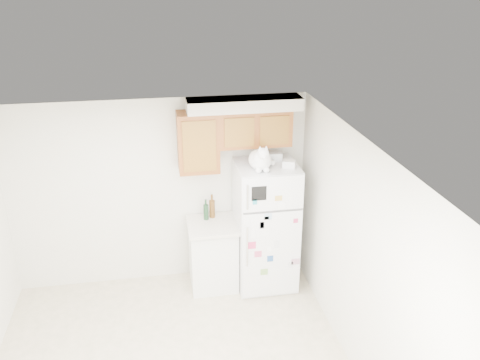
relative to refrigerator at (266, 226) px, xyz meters
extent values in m
cube|color=silver|center=(-1.32, 0.39, 0.40)|extent=(3.80, 0.04, 2.50)
cube|color=silver|center=(0.58, -1.61, 0.40)|extent=(0.04, 4.00, 2.50)
cube|color=white|center=(-1.32, -1.61, 1.65)|extent=(3.80, 4.00, 0.04)
cube|color=#955020|center=(-0.12, 0.22, 1.27)|extent=(0.90, 0.33, 0.45)
cube|color=#955020|center=(-0.82, 0.22, 1.12)|extent=(0.50, 0.33, 0.75)
cube|color=silver|center=(-0.25, 0.23, 1.57)|extent=(1.40, 0.37, 0.15)
cube|color=white|center=(0.00, 0.01, 0.00)|extent=(0.76, 0.72, 1.70)
cube|color=white|center=(0.00, -0.36, 0.62)|extent=(0.74, 0.03, 0.44)
cube|color=white|center=(0.00, -0.36, -0.22)|extent=(0.74, 0.03, 1.19)
cube|color=#59595B|center=(0.00, -0.36, 0.40)|extent=(0.74, 0.03, 0.02)
cylinder|color=silver|center=(-0.32, -0.39, 0.62)|extent=(0.02, 0.02, 0.32)
cylinder|color=silver|center=(-0.32, -0.39, -0.05)|extent=(0.02, 0.02, 0.55)
cube|color=black|center=(-0.18, -0.38, 0.65)|extent=(0.18, 0.00, 0.18)
cube|color=white|center=(-0.16, -0.38, 0.20)|extent=(0.22, 0.00, 0.28)
cube|color=gold|center=(0.06, -0.38, 0.57)|extent=(0.09, 0.00, 0.07)
cube|color=silver|center=(0.24, -0.38, -0.38)|extent=(0.06, 0.00, 0.09)
cube|color=#AE7C93|center=(0.31, -0.38, -0.34)|extent=(0.11, 0.00, 0.08)
cube|color=#26469B|center=(-0.14, -0.38, 0.23)|extent=(0.05, 0.00, 0.09)
cube|color=#78A653|center=(-0.10, -0.38, -0.44)|extent=(0.09, 0.00, 0.09)
cube|color=#96B8D5|center=(-0.06, -0.38, 0.33)|extent=(0.09, 0.00, 0.08)
cube|color=#C95076|center=(-0.18, -0.38, -0.18)|extent=(0.09, 0.00, 0.08)
cube|color=#C3305B|center=(0.28, -0.38, 0.25)|extent=(0.06, 0.00, 0.06)
cube|color=white|center=(-0.04, -0.38, -0.12)|extent=(0.05, 0.00, 0.05)
cube|color=#DB3667|center=(-0.26, -0.38, -0.04)|extent=(0.11, 0.00, 0.10)
cube|color=white|center=(0.10, -0.38, 0.47)|extent=(0.09, 0.00, 0.09)
cube|color=#234C8D|center=(-0.02, -0.38, -0.26)|extent=(0.08, 0.00, 0.08)
cube|color=teal|center=(-0.23, -0.38, 0.54)|extent=(0.06, 0.00, 0.07)
cube|color=silver|center=(0.06, -0.38, -0.06)|extent=(0.07, 0.00, 0.11)
cube|color=white|center=(-0.69, 0.07, -0.41)|extent=(0.60, 0.60, 0.88)
cube|color=silver|center=(-0.69, 0.05, 0.05)|extent=(0.64, 0.64, 0.04)
ellipsoid|color=white|center=(-0.11, -0.09, 0.96)|extent=(0.27, 0.37, 0.23)
ellipsoid|color=white|center=(-0.11, -0.19, 1.01)|extent=(0.20, 0.16, 0.22)
sphere|color=white|center=(-0.11, -0.25, 1.10)|extent=(0.14, 0.14, 0.14)
cone|color=white|center=(-0.15, -0.25, 1.17)|extent=(0.05, 0.05, 0.05)
cone|color=white|center=(-0.07, -0.25, 1.17)|extent=(0.05, 0.05, 0.05)
cone|color=#D88C8C|center=(-0.15, -0.26, 1.16)|extent=(0.03, 0.03, 0.03)
cone|color=#D88C8C|center=(-0.07, -0.26, 1.16)|extent=(0.03, 0.03, 0.03)
sphere|color=white|center=(-0.11, -0.31, 1.08)|extent=(0.06, 0.06, 0.06)
sphere|color=white|center=(-0.16, -0.24, 0.89)|extent=(0.07, 0.07, 0.07)
sphere|color=white|center=(-0.06, -0.24, 0.89)|extent=(0.07, 0.07, 0.07)
cylinder|color=white|center=(0.00, 0.04, 0.89)|extent=(0.17, 0.23, 0.08)
cube|color=white|center=(0.13, 0.16, 0.90)|extent=(0.19, 0.15, 0.10)
cube|color=white|center=(0.25, -0.12, 0.89)|extent=(0.18, 0.16, 0.09)
camera|label=1|loc=(-1.35, -5.68, 3.12)|focal=38.00mm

